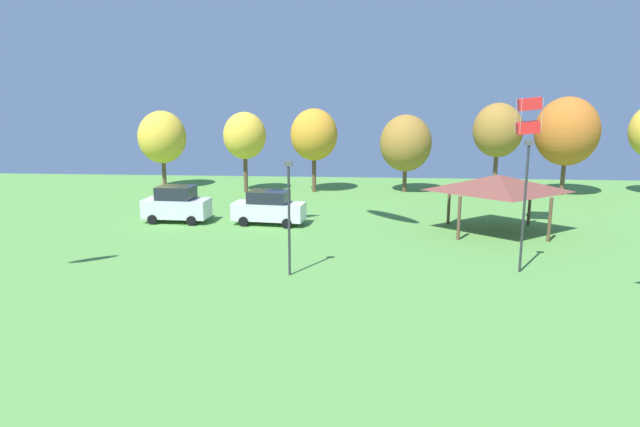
{
  "coord_description": "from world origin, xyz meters",
  "views": [
    {
      "loc": [
        -0.88,
        2.16,
        8.49
      ],
      "look_at": [
        -1.85,
        14.57,
        5.84
      ],
      "focal_mm": 32.0,
      "sensor_mm": 36.0,
      "label": 1
    }
  ],
  "objects": [
    {
      "name": "treeline_tree_1",
      "position": [
        -11.14,
        50.6,
        4.86
      ],
      "size": [
        3.65,
        3.65,
        6.89
      ],
      "color": "brown",
      "rests_on": "ground"
    },
    {
      "name": "treeline_tree_0",
      "position": [
        -18.98,
        52.21,
        4.57
      ],
      "size": [
        4.25,
        4.25,
        6.92
      ],
      "color": "brown",
      "rests_on": "ground"
    },
    {
      "name": "parked_car_second_from_left",
      "position": [
        -7.06,
        38.31,
        1.11
      ],
      "size": [
        4.85,
        2.41,
        2.23
      ],
      "rotation": [
        0.0,
        0.0,
        -0.12
      ],
      "color": "silver",
      "rests_on": "ground"
    },
    {
      "name": "light_post_1",
      "position": [
        -4.33,
        27.85,
        3.11
      ],
      "size": [
        0.36,
        0.2,
        5.43
      ],
      "color": "#2D2D33",
      "rests_on": "ground"
    },
    {
      "name": "parked_car_leftmost",
      "position": [
        -13.32,
        38.56,
        1.19
      ],
      "size": [
        4.39,
        2.27,
        2.42
      ],
      "rotation": [
        0.0,
        0.0,
        -0.05
      ],
      "color": "silver",
      "rests_on": "ground"
    },
    {
      "name": "treeline_tree_4",
      "position": [
        10.18,
        51.0,
        5.4
      ],
      "size": [
        4.09,
        4.09,
        7.67
      ],
      "color": "brown",
      "rests_on": "ground"
    },
    {
      "name": "park_pavilion",
      "position": [
        7.28,
        37.26,
        3.08
      ],
      "size": [
        6.69,
        5.4,
        3.6
      ],
      "color": "brown",
      "rests_on": "ground"
    },
    {
      "name": "treeline_tree_5",
      "position": [
        15.87,
        51.28,
        5.32
      ],
      "size": [
        5.18,
        5.18,
        8.18
      ],
      "color": "brown",
      "rests_on": "ground"
    },
    {
      "name": "treeline_tree_3",
      "position": [
        2.65,
        51.64,
        4.23
      ],
      "size": [
        4.42,
        4.42,
        6.67
      ],
      "color": "brown",
      "rests_on": "ground"
    },
    {
      "name": "light_post_0",
      "position": [
        6.69,
        29.19,
        3.57
      ],
      "size": [
        0.36,
        0.2,
        6.35
      ],
      "color": "#2D2D33",
      "rests_on": "ground"
    },
    {
      "name": "kite_flying_2",
      "position": [
        9.13,
        38.42,
        7.09
      ],
      "size": [
        1.54,
        1.48,
        2.29
      ],
      "color": "red"
    },
    {
      "name": "treeline_tree_2",
      "position": [
        -5.21,
        51.11,
        4.94
      ],
      "size": [
        4.03,
        4.03,
        7.18
      ],
      "color": "brown",
      "rests_on": "ground"
    }
  ]
}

